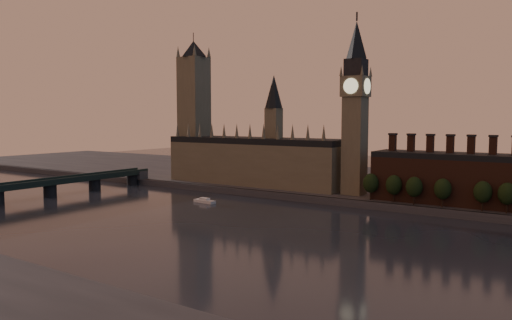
{
  "coord_description": "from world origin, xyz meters",
  "views": [
    {
      "loc": [
        127.21,
        -168.06,
        50.01
      ],
      "look_at": [
        -23.71,
        55.0,
        26.86
      ],
      "focal_mm": 35.0,
      "sensor_mm": 36.0,
      "label": 1
    }
  ],
  "objects_px": {
    "victoria_tower": "(194,105)",
    "river_boat": "(205,201)",
    "big_ben": "(355,106)",
    "westminster_bridge": "(20,189)"
  },
  "relations": [
    {
      "from": "victoria_tower",
      "to": "westminster_bridge",
      "type": "height_order",
      "value": "victoria_tower"
    },
    {
      "from": "river_boat",
      "to": "victoria_tower",
      "type": "bearing_deg",
      "value": 140.24
    },
    {
      "from": "victoria_tower",
      "to": "river_boat",
      "type": "distance_m",
      "value": 103.31
    },
    {
      "from": "big_ben",
      "to": "river_boat",
      "type": "height_order",
      "value": "big_ben"
    },
    {
      "from": "big_ben",
      "to": "river_boat",
      "type": "xyz_separation_m",
      "value": [
        -69.72,
        -55.65,
        -55.72
      ]
    },
    {
      "from": "big_ben",
      "to": "river_boat",
      "type": "relative_size",
      "value": 7.21
    },
    {
      "from": "river_boat",
      "to": "westminster_bridge",
      "type": "bearing_deg",
      "value": -143.67
    },
    {
      "from": "westminster_bridge",
      "to": "river_boat",
      "type": "relative_size",
      "value": 13.48
    },
    {
      "from": "big_ben",
      "to": "westminster_bridge",
      "type": "relative_size",
      "value": 0.54
    },
    {
      "from": "victoria_tower",
      "to": "river_boat",
      "type": "xyz_separation_m",
      "value": [
        60.28,
        -60.65,
        -57.98
      ]
    }
  ]
}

